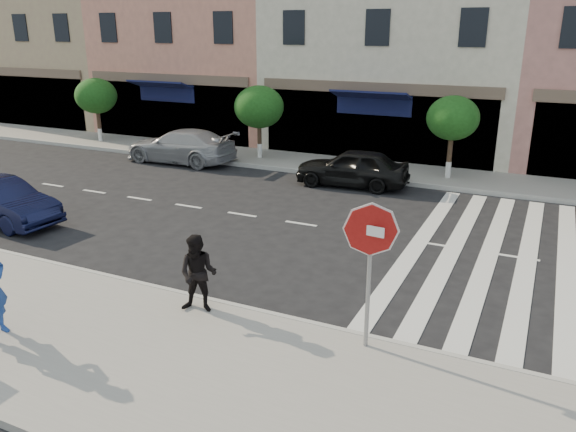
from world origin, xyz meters
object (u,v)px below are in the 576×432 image
object	(u,v)px
car_far_mid	(352,168)
stop_sign	(370,245)
walker	(198,274)
car_near_mid	(0,202)
car_far_left	(181,146)

from	to	relation	value
car_far_mid	stop_sign	bearing A→B (deg)	16.14
walker	car_near_mid	xyz separation A→B (m)	(-8.48, 2.30, -0.29)
car_near_mid	walker	bearing A→B (deg)	-101.30
walker	car_near_mid	distance (m)	8.79
car_far_left	car_far_mid	world-z (taller)	car_far_left
walker	car_far_left	size ratio (longest dim) A/B	0.32
stop_sign	walker	distance (m)	3.56
walker	car_far_left	bearing A→B (deg)	111.36
car_far_left	stop_sign	bearing A→B (deg)	46.60
stop_sign	car_far_mid	distance (m)	11.26
car_far_mid	car_near_mid	bearing A→B (deg)	-48.02
stop_sign	walker	xyz separation A→B (m)	(-3.38, -0.14, -1.13)
car_far_left	car_near_mid	bearing A→B (deg)	-1.01
car_far_mid	walker	bearing A→B (deg)	-1.46
stop_sign	walker	bearing A→B (deg)	-171.51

